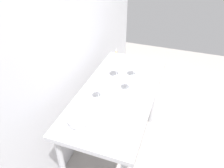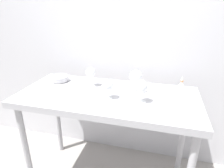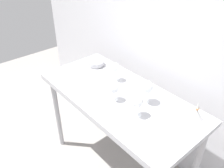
# 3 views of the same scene
# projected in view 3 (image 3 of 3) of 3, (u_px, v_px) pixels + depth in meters

# --- Properties ---
(ground_plane) EXTENTS (6.00, 6.00, 0.00)m
(ground_plane) POSITION_uv_depth(u_px,v_px,m) (118.00, 167.00, 2.38)
(ground_plane) COLOR gray
(back_wall) EXTENTS (3.80, 0.04, 2.60)m
(back_wall) POSITION_uv_depth(u_px,v_px,m) (164.00, 32.00, 1.93)
(back_wall) COLOR silver
(back_wall) RESTS_ON ground_plane
(steel_counter) EXTENTS (1.40, 0.65, 0.90)m
(steel_counter) POSITION_uv_depth(u_px,v_px,m) (118.00, 105.00, 1.94)
(steel_counter) COLOR #AAAAAF
(steel_counter) RESTS_ON ground_plane
(wine_glass_far_left) EXTENTS (0.08, 0.08, 0.17)m
(wine_glass_far_left) POSITION_uv_depth(u_px,v_px,m) (115.00, 68.00, 2.00)
(wine_glass_far_left) COLOR white
(wine_glass_far_left) RESTS_ON steel_counter
(wine_glass_far_right) EXTENTS (0.10, 0.10, 0.19)m
(wine_glass_far_right) POSITION_uv_depth(u_px,v_px,m) (146.00, 87.00, 1.73)
(wine_glass_far_right) COLOR white
(wine_glass_far_right) RESTS_ON steel_counter
(wine_glass_near_right) EXTENTS (0.09, 0.09, 0.17)m
(wine_glass_near_right) POSITION_uv_depth(u_px,v_px,m) (137.00, 102.00, 1.60)
(wine_glass_near_right) COLOR white
(wine_glass_near_right) RESTS_ON steel_counter
(wine_glass_near_center) EXTENTS (0.08, 0.08, 0.15)m
(wine_glass_near_center) POSITION_uv_depth(u_px,v_px,m) (114.00, 88.00, 1.76)
(wine_glass_near_center) COLOR white
(wine_glass_near_center) RESTS_ON steel_counter
(tasting_sheet_upper) EXTENTS (0.18, 0.23, 0.00)m
(tasting_sheet_upper) POSITION_uv_depth(u_px,v_px,m) (91.00, 79.00, 2.07)
(tasting_sheet_upper) COLOR white
(tasting_sheet_upper) RESTS_ON steel_counter
(tasting_sheet_lower) EXTENTS (0.16, 0.26, 0.00)m
(tasting_sheet_lower) POSITION_uv_depth(u_px,v_px,m) (158.00, 124.00, 1.59)
(tasting_sheet_lower) COLOR white
(tasting_sheet_lower) RESTS_ON steel_counter
(tasting_bowl) EXTENTS (0.16, 0.16, 0.05)m
(tasting_bowl) POSITION_uv_depth(u_px,v_px,m) (96.00, 63.00, 2.27)
(tasting_bowl) COLOR beige
(tasting_bowl) RESTS_ON steel_counter
(decanter_funnel) EXTENTS (0.11, 0.11, 0.14)m
(decanter_funnel) POSITION_uv_depth(u_px,v_px,m) (196.00, 114.00, 1.62)
(decanter_funnel) COLOR silver
(decanter_funnel) RESTS_ON steel_counter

